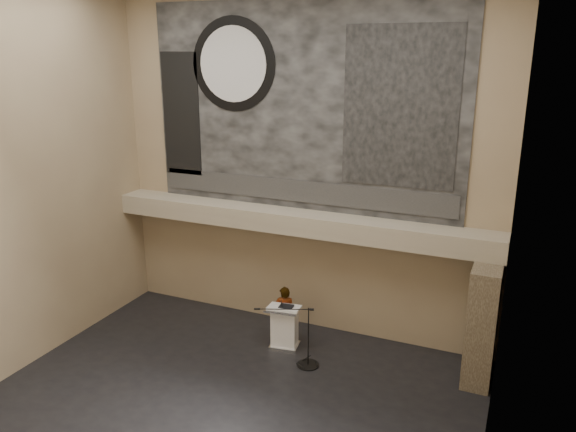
% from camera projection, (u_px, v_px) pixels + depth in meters
% --- Properties ---
extents(floor, '(10.00, 10.00, 0.00)m').
position_uv_depth(floor, '(226.00, 404.00, 11.62)').
color(floor, black).
rests_on(floor, ground).
extents(wall_back, '(10.00, 0.02, 8.50)m').
position_uv_depth(wall_back, '(301.00, 167.00, 13.92)').
color(wall_back, '#8D7659').
rests_on(wall_back, floor).
extents(wall_front, '(10.00, 0.02, 8.50)m').
position_uv_depth(wall_front, '(54.00, 288.00, 6.89)').
color(wall_front, '#8D7659').
rests_on(wall_front, floor).
extents(wall_left, '(0.02, 8.00, 8.50)m').
position_uv_depth(wall_left, '(21.00, 182.00, 12.32)').
color(wall_left, '#8D7659').
rests_on(wall_left, floor).
extents(wall_right, '(0.02, 8.00, 8.50)m').
position_uv_depth(wall_right, '(506.00, 243.00, 8.49)').
color(wall_right, '#8D7659').
rests_on(wall_right, floor).
extents(soffit, '(10.00, 0.80, 0.50)m').
position_uv_depth(soffit, '(294.00, 221.00, 13.94)').
color(soffit, gray).
rests_on(soffit, wall_back).
extents(sprinkler_left, '(0.04, 0.04, 0.06)m').
position_uv_depth(sprinkler_left, '(237.00, 225.00, 14.59)').
color(sprinkler_left, '#B2893D').
rests_on(sprinkler_left, soffit).
extents(sprinkler_right, '(0.04, 0.04, 0.06)m').
position_uv_depth(sprinkler_right, '(368.00, 243.00, 13.25)').
color(sprinkler_right, '#B2893D').
rests_on(sprinkler_right, soffit).
extents(banner, '(8.00, 0.05, 5.00)m').
position_uv_depth(banner, '(301.00, 108.00, 13.48)').
color(banner, black).
rests_on(banner, wall_back).
extents(banner_text_strip, '(7.76, 0.02, 0.55)m').
position_uv_depth(banner_text_strip, '(300.00, 191.00, 14.03)').
color(banner_text_strip, '#2B2B2B').
rests_on(banner_text_strip, banner).
extents(banner_clock_rim, '(2.30, 0.02, 2.30)m').
position_uv_depth(banner_clock_rim, '(233.00, 64.00, 13.84)').
color(banner_clock_rim, black).
rests_on(banner_clock_rim, banner).
extents(banner_clock_face, '(1.84, 0.02, 1.84)m').
position_uv_depth(banner_clock_face, '(233.00, 64.00, 13.83)').
color(banner_clock_face, silver).
rests_on(banner_clock_face, banner).
extents(banner_building_print, '(2.60, 0.02, 3.60)m').
position_uv_depth(banner_building_print, '(400.00, 108.00, 12.49)').
color(banner_building_print, black).
rests_on(banner_building_print, banner).
extents(banner_brick_print, '(1.10, 0.02, 3.20)m').
position_uv_depth(banner_brick_print, '(181.00, 114.00, 14.83)').
color(banner_brick_print, black).
rests_on(banner_brick_print, banner).
extents(stone_pier, '(0.60, 1.40, 2.70)m').
position_uv_depth(stone_pier, '(482.00, 322.00, 12.22)').
color(stone_pier, '#473B2B').
rests_on(stone_pier, floor).
extents(lectern, '(0.84, 0.65, 1.14)m').
position_uv_depth(lectern, '(285.00, 327.00, 13.70)').
color(lectern, silver).
rests_on(lectern, floor).
extents(binder, '(0.36, 0.30, 0.04)m').
position_uv_depth(binder, '(286.00, 307.00, 13.48)').
color(binder, black).
rests_on(binder, lectern).
extents(papers, '(0.28, 0.33, 0.00)m').
position_uv_depth(papers, '(280.00, 306.00, 13.56)').
color(papers, silver).
rests_on(papers, lectern).
extents(speaker_person, '(0.62, 0.52, 1.45)m').
position_uv_depth(speaker_person, '(284.00, 314.00, 14.00)').
color(speaker_person, beige).
rests_on(speaker_person, floor).
extents(mic_stand, '(1.40, 0.74, 1.46)m').
position_uv_depth(mic_stand, '(306.00, 357.00, 12.99)').
color(mic_stand, black).
rests_on(mic_stand, floor).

